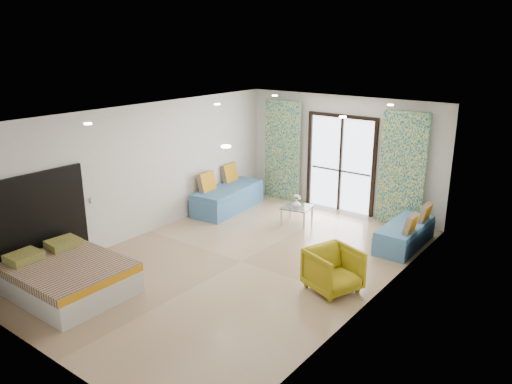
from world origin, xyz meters
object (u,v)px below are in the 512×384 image
Objects in this scene: bed at (68,277)px; daybed_left at (228,197)px; coffee_table at (297,209)px; armchair at (333,268)px; daybed_right at (405,234)px.

bed is 0.89× the size of daybed_left.
armchair is at bearing -46.30° from coffee_table.
daybed_right reaches higher than armchair.
daybed_left reaches higher than bed.
coffee_table is (-2.37, -0.24, 0.10)m from daybed_right.
armchair is at bearing 38.48° from bed.
bed is 5.01m from coffee_table.
armchair is at bearing -96.38° from daybed_right.
daybed_right is at bearing 54.89° from bed.
daybed_left is 2.68× the size of armchair.
coffee_table is at bearing -0.89° from daybed_left.
bed is 2.61× the size of coffee_table.
daybed_right reaches higher than bed.
daybed_right is (4.23, 0.42, -0.05)m from daybed_left.
daybed_left is 4.25m from daybed_right.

